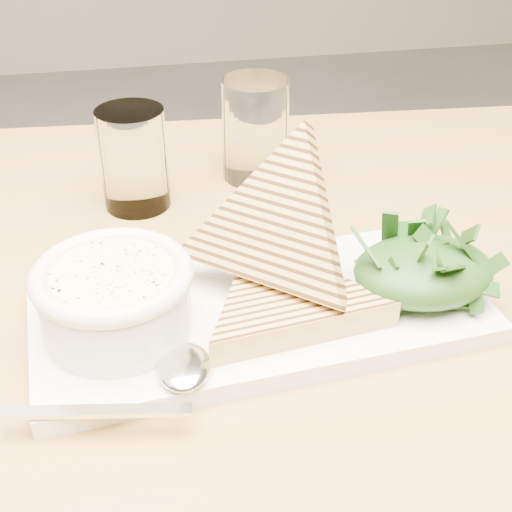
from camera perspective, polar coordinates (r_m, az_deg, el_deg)
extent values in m
cube|color=olive|center=(0.60, 0.28, -5.84)|extent=(1.28, 0.91, 0.04)
cube|color=white|center=(0.57, 0.39, -4.61)|extent=(0.37, 0.19, 0.02)
cylinder|color=white|center=(0.54, -11.13, -4.01)|extent=(0.11, 0.11, 0.04)
cylinder|color=#FBE6B1|center=(0.52, -11.45, -1.66)|extent=(0.09, 0.09, 0.01)
torus|color=white|center=(0.52, -11.47, -1.48)|extent=(0.12, 0.12, 0.01)
ellipsoid|color=black|center=(0.58, 13.25, -1.18)|extent=(0.11, 0.09, 0.04)
ellipsoid|color=silver|center=(0.50, -5.75, -8.81)|extent=(0.05, 0.06, 0.01)
cube|color=silver|center=(0.49, -12.85, -12.02)|extent=(0.13, 0.03, 0.00)
cylinder|color=white|center=(0.72, -9.75, 7.66)|extent=(0.07, 0.07, 0.10)
cylinder|color=white|center=(0.77, -0.04, 10.09)|extent=(0.07, 0.07, 0.11)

